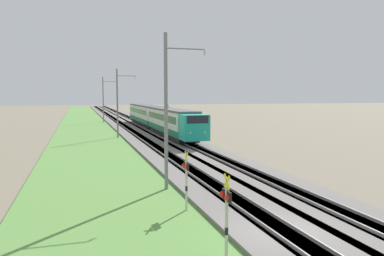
{
  "coord_description": "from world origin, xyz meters",
  "views": [
    {
      "loc": [
        -12.84,
        7.75,
        5.77
      ],
      "look_at": [
        25.16,
        -3.86,
        2.21
      ],
      "focal_mm": 35.0,
      "sensor_mm": 36.0,
      "label": 1
    }
  ],
  "objects_px": {
    "crossing_signal_near": "(226,211)",
    "catenary_mast_near": "(167,111)",
    "catenary_mast_mid": "(118,103)",
    "crossing_signal_aux": "(186,176)",
    "catenary_mast_far": "(103,99)",
    "passenger_train": "(157,117)"
  },
  "relations": [
    {
      "from": "crossing_signal_near",
      "to": "catenary_mast_near",
      "type": "height_order",
      "value": "catenary_mast_near"
    },
    {
      "from": "crossing_signal_near",
      "to": "catenary_mast_near",
      "type": "relative_size",
      "value": 0.34
    },
    {
      "from": "crossing_signal_near",
      "to": "catenary_mast_mid",
      "type": "xyz_separation_m",
      "value": [
        38.58,
        -0.43,
        2.77
      ]
    },
    {
      "from": "crossing_signal_aux",
      "to": "catenary_mast_far",
      "type": "bearing_deg",
      "value": -90.07
    },
    {
      "from": "crossing_signal_aux",
      "to": "catenary_mast_mid",
      "type": "xyz_separation_m",
      "value": [
        32.56,
        -0.07,
        2.87
      ]
    },
    {
      "from": "crossing_signal_aux",
      "to": "catenary_mast_mid",
      "type": "bearing_deg",
      "value": -90.12
    },
    {
      "from": "crossing_signal_aux",
      "to": "catenary_mast_far",
      "type": "height_order",
      "value": "catenary_mast_far"
    },
    {
      "from": "passenger_train",
      "to": "crossing_signal_aux",
      "type": "relative_size",
      "value": 13.51
    },
    {
      "from": "catenary_mast_near",
      "to": "catenary_mast_far",
      "type": "height_order",
      "value": "catenary_mast_near"
    },
    {
      "from": "passenger_train",
      "to": "crossing_signal_near",
      "type": "height_order",
      "value": "passenger_train"
    },
    {
      "from": "catenary_mast_mid",
      "to": "catenary_mast_far",
      "type": "relative_size",
      "value": 0.98
    },
    {
      "from": "crossing_signal_near",
      "to": "catenary_mast_near",
      "type": "bearing_deg",
      "value": -92.38
    },
    {
      "from": "crossing_signal_aux",
      "to": "catenary_mast_far",
      "type": "xyz_separation_m",
      "value": [
        60.78,
        -0.07,
        2.98
      ]
    },
    {
      "from": "passenger_train",
      "to": "catenary_mast_near",
      "type": "xyz_separation_m",
      "value": [
        -35.25,
        6.59,
        2.48
      ]
    },
    {
      "from": "catenary_mast_near",
      "to": "catenary_mast_mid",
      "type": "bearing_deg",
      "value": -0.0
    },
    {
      "from": "catenary_mast_far",
      "to": "passenger_train",
      "type": "bearing_deg",
      "value": -162.73
    },
    {
      "from": "crossing_signal_near",
      "to": "crossing_signal_aux",
      "type": "relative_size",
      "value": 1.05
    },
    {
      "from": "passenger_train",
      "to": "catenary_mast_mid",
      "type": "relative_size",
      "value": 4.5
    },
    {
      "from": "crossing_signal_aux",
      "to": "catenary_mast_far",
      "type": "distance_m",
      "value": 60.86
    },
    {
      "from": "catenary_mast_near",
      "to": "crossing_signal_aux",
      "type": "bearing_deg",
      "value": 179.09
    },
    {
      "from": "passenger_train",
      "to": "catenary_mast_mid",
      "type": "xyz_separation_m",
      "value": [
        -7.02,
        6.59,
        2.35
      ]
    },
    {
      "from": "catenary_mast_near",
      "to": "catenary_mast_far",
      "type": "distance_m",
      "value": 56.46
    }
  ]
}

